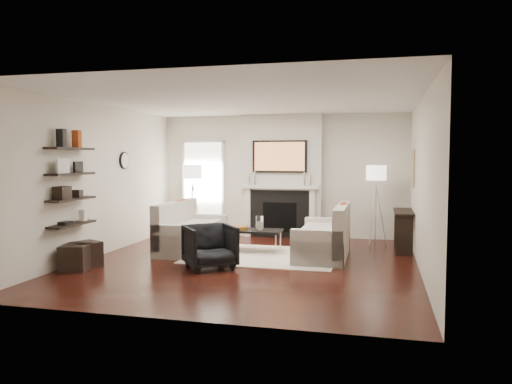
% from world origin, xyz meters
% --- Properties ---
extents(room_envelope, '(6.00, 6.00, 6.00)m').
position_xyz_m(room_envelope, '(0.00, 0.00, 1.35)').
color(room_envelope, '#33110B').
rests_on(room_envelope, ground).
extents(chimney_breast, '(1.80, 0.25, 2.70)m').
position_xyz_m(chimney_breast, '(0.00, 2.88, 1.35)').
color(chimney_breast, silver).
rests_on(chimney_breast, floor).
extents(fireplace_surround, '(1.30, 0.02, 1.04)m').
position_xyz_m(fireplace_surround, '(0.00, 2.74, 0.52)').
color(fireplace_surround, black).
rests_on(fireplace_surround, floor).
extents(firebox, '(0.75, 0.02, 0.65)m').
position_xyz_m(firebox, '(0.00, 2.73, 0.45)').
color(firebox, black).
rests_on(firebox, floor).
extents(mantel_pilaster_l, '(0.12, 0.08, 1.10)m').
position_xyz_m(mantel_pilaster_l, '(-0.72, 2.71, 0.55)').
color(mantel_pilaster_l, white).
rests_on(mantel_pilaster_l, floor).
extents(mantel_pilaster_r, '(0.12, 0.08, 1.10)m').
position_xyz_m(mantel_pilaster_r, '(0.72, 2.71, 0.55)').
color(mantel_pilaster_r, white).
rests_on(mantel_pilaster_r, floor).
extents(mantel_shelf, '(1.70, 0.18, 0.07)m').
position_xyz_m(mantel_shelf, '(0.00, 2.69, 1.12)').
color(mantel_shelf, white).
rests_on(mantel_shelf, chimney_breast).
extents(tv_body, '(1.20, 0.06, 0.70)m').
position_xyz_m(tv_body, '(0.00, 2.71, 1.78)').
color(tv_body, black).
rests_on(tv_body, chimney_breast).
extents(tv_screen, '(1.10, 0.00, 0.62)m').
position_xyz_m(tv_screen, '(0.00, 2.68, 1.78)').
color(tv_screen, '#BF723F').
rests_on(tv_screen, tv_body).
extents(candlestick_l_tall, '(0.04, 0.04, 0.30)m').
position_xyz_m(candlestick_l_tall, '(-0.55, 2.70, 1.30)').
color(candlestick_l_tall, silver).
rests_on(candlestick_l_tall, mantel_shelf).
extents(candlestick_l_short, '(0.04, 0.04, 0.24)m').
position_xyz_m(candlestick_l_short, '(-0.68, 2.70, 1.27)').
color(candlestick_l_short, silver).
rests_on(candlestick_l_short, mantel_shelf).
extents(candlestick_r_tall, '(0.04, 0.04, 0.30)m').
position_xyz_m(candlestick_r_tall, '(0.55, 2.70, 1.30)').
color(candlestick_r_tall, silver).
rests_on(candlestick_r_tall, mantel_shelf).
extents(candlestick_r_short, '(0.04, 0.04, 0.24)m').
position_xyz_m(candlestick_r_short, '(0.68, 2.70, 1.27)').
color(candlestick_r_short, silver).
rests_on(candlestick_r_short, mantel_shelf).
extents(hallway_panel, '(0.90, 0.02, 2.10)m').
position_xyz_m(hallway_panel, '(-1.85, 2.98, 1.05)').
color(hallway_panel, white).
rests_on(hallway_panel, floor).
extents(door_trim_l, '(0.06, 0.06, 2.16)m').
position_xyz_m(door_trim_l, '(-2.33, 2.96, 1.05)').
color(door_trim_l, white).
rests_on(door_trim_l, floor).
extents(door_trim_r, '(0.06, 0.06, 2.16)m').
position_xyz_m(door_trim_r, '(-1.37, 2.96, 1.05)').
color(door_trim_r, white).
rests_on(door_trim_r, floor).
extents(door_trim_top, '(1.02, 0.06, 0.06)m').
position_xyz_m(door_trim_top, '(-1.85, 2.96, 2.13)').
color(door_trim_top, white).
rests_on(door_trim_top, wall_back).
extents(rug, '(2.60, 2.00, 0.01)m').
position_xyz_m(rug, '(0.12, 0.66, 0.01)').
color(rug, beige).
rests_on(rug, floor).
extents(loveseat_left_base, '(0.85, 1.80, 0.42)m').
position_xyz_m(loveseat_left_base, '(-1.29, 0.80, 0.21)').
color(loveseat_left_base, beige).
rests_on(loveseat_left_base, floor).
extents(loveseat_left_back, '(0.18, 1.80, 0.80)m').
position_xyz_m(loveseat_left_back, '(-1.63, 0.80, 0.53)').
color(loveseat_left_back, beige).
rests_on(loveseat_left_back, floor).
extents(loveseat_left_arm_n, '(0.85, 0.18, 0.60)m').
position_xyz_m(loveseat_left_arm_n, '(-1.29, -0.01, 0.30)').
color(loveseat_left_arm_n, beige).
rests_on(loveseat_left_arm_n, floor).
extents(loveseat_left_arm_s, '(0.85, 0.18, 0.60)m').
position_xyz_m(loveseat_left_arm_s, '(-1.29, 1.61, 0.30)').
color(loveseat_left_arm_s, beige).
rests_on(loveseat_left_arm_s, floor).
extents(loveseat_left_cushion, '(0.63, 1.44, 0.10)m').
position_xyz_m(loveseat_left_cushion, '(-1.24, 0.80, 0.47)').
color(loveseat_left_cushion, beige).
rests_on(loveseat_left_cushion, loveseat_left_base).
extents(pillow_left_orange, '(0.10, 0.42, 0.42)m').
position_xyz_m(pillow_left_orange, '(-1.63, 1.10, 0.73)').
color(pillow_left_orange, '#9E3A13').
rests_on(pillow_left_orange, loveseat_left_cushion).
extents(pillow_left_charcoal, '(0.10, 0.40, 0.40)m').
position_xyz_m(pillow_left_charcoal, '(-1.63, 0.50, 0.72)').
color(pillow_left_charcoal, black).
rests_on(pillow_left_charcoal, loveseat_left_cushion).
extents(loveseat_right_base, '(0.85, 1.80, 0.42)m').
position_xyz_m(loveseat_right_base, '(1.16, 0.81, 0.21)').
color(loveseat_right_base, beige).
rests_on(loveseat_right_base, floor).
extents(loveseat_right_back, '(0.18, 1.80, 0.80)m').
position_xyz_m(loveseat_right_back, '(1.49, 0.81, 0.53)').
color(loveseat_right_back, beige).
rests_on(loveseat_right_back, floor).
extents(loveseat_right_arm_n, '(0.85, 0.18, 0.60)m').
position_xyz_m(loveseat_right_arm_n, '(1.16, 0.00, 0.30)').
color(loveseat_right_arm_n, beige).
rests_on(loveseat_right_arm_n, floor).
extents(loveseat_right_arm_s, '(0.85, 0.18, 0.60)m').
position_xyz_m(loveseat_right_arm_s, '(1.16, 1.62, 0.30)').
color(loveseat_right_arm_s, beige).
rests_on(loveseat_right_arm_s, floor).
extents(loveseat_right_cushion, '(0.63, 1.44, 0.10)m').
position_xyz_m(loveseat_right_cushion, '(1.11, 0.81, 0.47)').
color(loveseat_right_cushion, beige).
rests_on(loveseat_right_cushion, loveseat_right_base).
extents(pillow_right_orange, '(0.10, 0.42, 0.42)m').
position_xyz_m(pillow_right_orange, '(1.49, 1.11, 0.73)').
color(pillow_right_orange, '#9E3A13').
rests_on(pillow_right_orange, loveseat_right_cushion).
extents(pillow_right_charcoal, '(0.10, 0.40, 0.40)m').
position_xyz_m(pillow_right_charcoal, '(1.49, 0.51, 0.72)').
color(pillow_right_charcoal, black).
rests_on(pillow_right_charcoal, loveseat_right_cushion).
extents(coffee_table, '(1.10, 0.55, 0.04)m').
position_xyz_m(coffee_table, '(-0.18, 0.98, 0.40)').
color(coffee_table, black).
rests_on(coffee_table, floor).
extents(coffee_leg_nw, '(0.02, 0.02, 0.38)m').
position_xyz_m(coffee_leg_nw, '(-0.68, 0.76, 0.19)').
color(coffee_leg_nw, silver).
rests_on(coffee_leg_nw, floor).
extents(coffee_leg_ne, '(0.02, 0.02, 0.38)m').
position_xyz_m(coffee_leg_ne, '(0.32, 0.76, 0.19)').
color(coffee_leg_ne, silver).
rests_on(coffee_leg_ne, floor).
extents(coffee_leg_sw, '(0.02, 0.02, 0.38)m').
position_xyz_m(coffee_leg_sw, '(-0.68, 1.20, 0.19)').
color(coffee_leg_sw, silver).
rests_on(coffee_leg_sw, floor).
extents(coffee_leg_se, '(0.02, 0.02, 0.38)m').
position_xyz_m(coffee_leg_se, '(0.32, 1.20, 0.19)').
color(coffee_leg_se, silver).
rests_on(coffee_leg_se, floor).
extents(hurricane_glass, '(0.14, 0.14, 0.24)m').
position_xyz_m(hurricane_glass, '(-0.03, 0.98, 0.56)').
color(hurricane_glass, white).
rests_on(hurricane_glass, coffee_table).
extents(hurricane_candle, '(0.10, 0.10, 0.16)m').
position_xyz_m(hurricane_candle, '(-0.03, 0.98, 0.49)').
color(hurricane_candle, white).
rests_on(hurricane_candle, coffee_table).
extents(copper_bowl, '(0.34, 0.34, 0.06)m').
position_xyz_m(copper_bowl, '(-0.43, 0.98, 0.45)').
color(copper_bowl, '#B3671D').
rests_on(copper_bowl, coffee_table).
extents(armchair, '(1.00, 1.00, 0.76)m').
position_xyz_m(armchair, '(-0.48, -0.49, 0.38)').
color(armchair, black).
rests_on(armchair, floor).
extents(lamp_left_post, '(0.02, 0.02, 1.20)m').
position_xyz_m(lamp_left_post, '(-1.85, 2.29, 0.60)').
color(lamp_left_post, silver).
rests_on(lamp_left_post, floor).
extents(lamp_left_shade, '(0.40, 0.40, 0.30)m').
position_xyz_m(lamp_left_shade, '(-1.85, 2.29, 1.45)').
color(lamp_left_shade, white).
rests_on(lamp_left_shade, lamp_left_post).
extents(lamp_left_leg_a, '(0.25, 0.02, 1.23)m').
position_xyz_m(lamp_left_leg_a, '(-1.74, 2.29, 0.60)').
color(lamp_left_leg_a, silver).
rests_on(lamp_left_leg_a, floor).
extents(lamp_left_leg_b, '(0.14, 0.22, 1.23)m').
position_xyz_m(lamp_left_leg_b, '(-1.91, 2.39, 0.60)').
color(lamp_left_leg_b, silver).
rests_on(lamp_left_leg_b, floor).
extents(lamp_left_leg_c, '(0.14, 0.22, 1.23)m').
position_xyz_m(lamp_left_leg_c, '(-1.91, 2.20, 0.60)').
color(lamp_left_leg_c, silver).
rests_on(lamp_left_leg_c, floor).
extents(lamp_right_post, '(0.02, 0.02, 1.20)m').
position_xyz_m(lamp_right_post, '(2.05, 2.44, 0.60)').
color(lamp_right_post, silver).
rests_on(lamp_right_post, floor).
extents(lamp_right_shade, '(0.40, 0.40, 0.30)m').
position_xyz_m(lamp_right_shade, '(2.05, 2.44, 1.45)').
color(lamp_right_shade, white).
rests_on(lamp_right_shade, lamp_right_post).
extents(lamp_right_leg_a, '(0.25, 0.02, 1.23)m').
position_xyz_m(lamp_right_leg_a, '(2.16, 2.44, 0.60)').
color(lamp_right_leg_a, silver).
rests_on(lamp_right_leg_a, floor).
extents(lamp_right_leg_b, '(0.14, 0.22, 1.23)m').
position_xyz_m(lamp_right_leg_b, '(2.00, 2.54, 0.60)').
color(lamp_right_leg_b, silver).
rests_on(lamp_right_leg_b, floor).
extents(lamp_right_leg_c, '(0.14, 0.22, 1.23)m').
position_xyz_m(lamp_right_leg_c, '(1.99, 2.35, 0.60)').
color(lamp_right_leg_c, silver).
rests_on(lamp_right_leg_c, floor).
extents(console_top, '(0.35, 1.20, 0.04)m').
position_xyz_m(console_top, '(2.57, 1.88, 0.73)').
color(console_top, black).
rests_on(console_top, floor).
extents(console_leg_n, '(0.30, 0.04, 0.71)m').
position_xyz_m(console_leg_n, '(2.57, 1.33, 0.35)').
color(console_leg_n, black).
rests_on(console_leg_n, floor).
extents(console_leg_s, '(0.30, 0.04, 0.71)m').
position_xyz_m(console_leg_s, '(2.57, 2.43, 0.35)').
color(console_leg_s, black).
rests_on(console_leg_s, floor).
extents(wall_art, '(0.03, 0.70, 0.70)m').
position_xyz_m(wall_art, '(2.73, 2.05, 1.55)').
color(wall_art, tan).
rests_on(wall_art, wall_right).
extents(shelf_bottom, '(0.25, 1.00, 0.03)m').
position_xyz_m(shelf_bottom, '(-2.62, -1.00, 0.70)').
color(shelf_bottom, black).
rests_on(shelf_bottom, wall_left).
extents(shelf_lower, '(0.25, 1.00, 0.04)m').
position_xyz_m(shelf_lower, '(-2.62, -1.00, 1.10)').
color(shelf_lower, black).
rests_on(shelf_lower, wall_left).
extents(shelf_upper, '(0.25, 1.00, 0.04)m').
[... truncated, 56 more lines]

